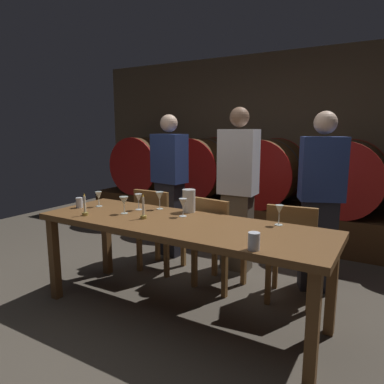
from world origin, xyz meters
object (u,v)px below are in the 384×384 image
(pitcher, at_px, (189,201))
(chair_left, at_px, (157,226))
(wine_glass_center_right, at_px, (160,197))
(dining_table, at_px, (179,231))
(chair_center, at_px, (215,239))
(wine_barrel_right, at_px, (346,177))
(chair_right, at_px, (292,249))
(guest_right, at_px, (320,201))
(candle_left, at_px, (85,209))
(wine_glass_right, at_px, (183,204))
(wine_glass_center_left, at_px, (139,198))
(wine_glass_far_left, at_px, (99,196))
(wine_barrel_center, at_px, (267,172))
(wine_glass_left, at_px, (124,201))
(guest_left, at_px, (170,185))
(wine_glass_far_right, at_px, (279,210))
(wine_barrel_left, at_px, (202,168))
(cup_left, at_px, (79,203))
(wine_barrel_far_left, at_px, (148,165))
(guest_center, at_px, (238,189))
(cup_right, at_px, (254,241))
(candle_right, at_px, (143,212))

(pitcher, bearing_deg, chair_left, 151.12)
(pitcher, bearing_deg, wine_glass_center_right, -171.26)
(dining_table, xyz_separation_m, chair_center, (0.03, 0.57, -0.21))
(wine_barrel_right, bearing_deg, wine_glass_center_right, -120.88)
(chair_right, bearing_deg, wine_barrel_right, -102.71)
(guest_right, height_order, candle_left, guest_right)
(wine_barrel_right, distance_m, wine_glass_right, 2.46)
(chair_right, bearing_deg, wine_glass_center_left, 14.00)
(guest_right, distance_m, wine_glass_center_right, 1.46)
(wine_glass_far_left, bearing_deg, wine_glass_center_left, 11.07)
(wine_barrel_center, height_order, wine_glass_center_right, wine_barrel_center)
(wine_glass_left, bearing_deg, guest_left, 105.08)
(candle_left, height_order, wine_glass_center_left, candle_left)
(pitcher, height_order, wine_glass_center_left, pitcher)
(wine_glass_far_right, bearing_deg, pitcher, 178.31)
(wine_barrel_left, bearing_deg, wine_glass_far_right, -49.32)
(chair_center, relative_size, pitcher, 4.45)
(pitcher, height_order, cup_left, pitcher)
(cup_left, bearing_deg, wine_glass_left, 3.79)
(wine_glass_far_left, bearing_deg, chair_left, 65.08)
(dining_table, xyz_separation_m, wine_glass_far_left, (-0.94, 0.08, 0.18))
(guest_left, xyz_separation_m, candle_left, (0.07, -1.36, -0.01))
(wine_barrel_far_left, relative_size, guest_center, 0.53)
(wine_glass_far_right, bearing_deg, cup_right, -86.85)
(dining_table, xyz_separation_m, wine_glass_center_right, (-0.38, 0.28, 0.19))
(wine_glass_left, relative_size, wine_glass_center_left, 1.02)
(pitcher, bearing_deg, cup_right, -37.39)
(guest_left, relative_size, wine_glass_far_left, 11.79)
(chair_right, bearing_deg, cup_right, 83.74)
(chair_center, bearing_deg, chair_left, 1.89)
(wine_barrel_left, bearing_deg, guest_left, -77.97)
(dining_table, distance_m, wine_glass_right, 0.25)
(pitcher, xyz_separation_m, cup_right, (0.84, -0.64, -0.05))
(candle_left, height_order, wine_glass_right, candle_left)
(dining_table, xyz_separation_m, chair_left, (-0.68, 0.64, -0.21))
(guest_right, distance_m, candle_right, 1.61)
(candle_right, bearing_deg, wine_glass_far_right, 20.00)
(guest_left, bearing_deg, wine_glass_right, 136.38)
(cup_right, bearing_deg, dining_table, 156.58)
(pitcher, bearing_deg, wine_glass_far_right, -1.69)
(cup_right, bearing_deg, chair_center, 128.31)
(dining_table, distance_m, wine_glass_left, 0.58)
(wine_barrel_left, height_order, candle_left, wine_barrel_left)
(wine_glass_center_right, bearing_deg, wine_glass_right, -20.86)
(chair_left, relative_size, wine_glass_far_right, 5.72)
(candle_right, bearing_deg, chair_left, 118.38)
(wine_barrel_left, relative_size, chair_right, 1.03)
(wine_barrel_far_left, distance_m, cup_right, 3.98)
(guest_left, xyz_separation_m, wine_glass_right, (0.79, -0.97, 0.04))
(wine_barrel_right, bearing_deg, chair_right, -95.72)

